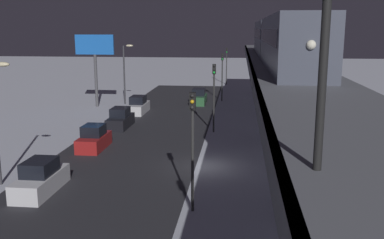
% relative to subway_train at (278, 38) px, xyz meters
% --- Properties ---
extents(ground_plane, '(240.00, 240.00, 0.00)m').
position_rel_subway_train_xyz_m(ground_plane, '(5.93, 9.47, -8.75)').
color(ground_plane, silver).
extents(avenue_asphalt, '(11.00, 88.78, 0.01)m').
position_rel_subway_train_xyz_m(avenue_asphalt, '(11.65, 9.47, -8.74)').
color(avenue_asphalt, '#28282D').
rests_on(avenue_asphalt, ground_plane).
extents(elevated_railway, '(5.00, 88.78, 6.97)m').
position_rel_subway_train_xyz_m(elevated_railway, '(0.09, 9.47, -2.75)').
color(elevated_railway, slate).
rests_on(elevated_railway, ground_plane).
extents(subway_train, '(2.94, 36.87, 3.40)m').
position_rel_subway_train_xyz_m(subway_train, '(0.00, 0.00, 0.00)').
color(subway_train, '#4C5160').
rests_on(subway_train, elevated_railway).
extents(rail_signal, '(0.36, 0.41, 4.00)m').
position_rel_subway_train_xyz_m(rail_signal, '(1.73, 30.88, 0.95)').
color(rail_signal, black).
rests_on(rail_signal, elevated_railway).
extents(sedan_green, '(1.91, 4.57, 1.97)m').
position_rel_subway_train_xyz_m(sedan_green, '(8.45, -16.94, -7.96)').
color(sedan_green, '#2D6038').
rests_on(sedan_green, ground_plane).
extents(sedan_white, '(1.80, 4.59, 1.97)m').
position_rel_subway_train_xyz_m(sedan_white, '(14.85, 15.41, -7.95)').
color(sedan_white, silver).
rests_on(sedan_white, ground_plane).
extents(sedan_white_3, '(1.80, 4.75, 1.97)m').
position_rel_subway_train_xyz_m(sedan_white_3, '(14.85, -9.79, -7.95)').
color(sedan_white_3, silver).
rests_on(sedan_white_3, ground_plane).
extents(sedan_black, '(1.80, 4.55, 1.97)m').
position_rel_subway_train_xyz_m(sedan_black, '(14.85, -2.14, -7.95)').
color(sedan_black, black).
rests_on(sedan_black, ground_plane).
extents(sedan_red, '(1.80, 4.05, 1.97)m').
position_rel_subway_train_xyz_m(sedan_red, '(14.85, 5.78, -7.95)').
color(sedan_red, '#A51E1E').
rests_on(sedan_red, ground_plane).
extents(traffic_light_near, '(0.32, 0.44, 6.40)m').
position_rel_subway_train_xyz_m(traffic_light_near, '(5.55, 17.18, -4.55)').
color(traffic_light_near, '#2D2D2D').
rests_on(traffic_light_near, ground_plane).
extents(traffic_light_mid, '(0.32, 0.44, 6.40)m').
position_rel_subway_train_xyz_m(traffic_light_mid, '(5.55, -1.09, -4.55)').
color(traffic_light_mid, '#2D2D2D').
rests_on(traffic_light_mid, ground_plane).
extents(traffic_light_far, '(0.32, 0.44, 6.40)m').
position_rel_subway_train_xyz_m(traffic_light_far, '(5.55, -19.36, -4.55)').
color(traffic_light_far, '#2D2D2D').
rests_on(traffic_light_far, ground_plane).
extents(traffic_light_distant, '(0.32, 0.44, 6.40)m').
position_rel_subway_train_xyz_m(traffic_light_distant, '(5.55, -37.64, -4.55)').
color(traffic_light_distant, '#2D2D2D').
rests_on(traffic_light_distant, ground_plane).
extents(commercial_billboard, '(4.80, 0.36, 8.90)m').
position_rel_subway_train_xyz_m(commercial_billboard, '(20.94, -13.28, -1.92)').
color(commercial_billboard, '#4C4C51').
rests_on(commercial_billboard, ground_plane).
extents(street_lamp_far, '(1.35, 0.44, 7.65)m').
position_rel_subway_train_xyz_m(street_lamp_far, '(17.72, -15.53, -3.93)').
color(street_lamp_far, '#38383D').
rests_on(street_lamp_far, ground_plane).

